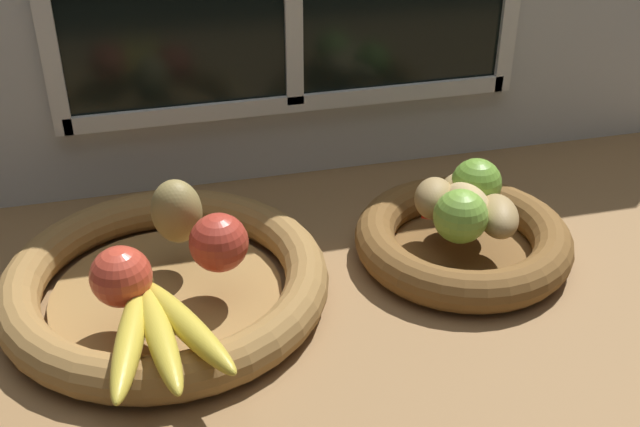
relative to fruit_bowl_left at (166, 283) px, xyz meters
The scene contains 14 objects.
ground_plane 21.81cm from the fruit_bowl_left, ahead, with size 140.00×90.00×3.00cm, color olive.
fruit_bowl_left is the anchor object (origin of this frame).
fruit_bowl_right 37.33cm from the fruit_bowl_left, ahead, with size 27.46×27.46×5.11cm.
apple_red_front 9.81cm from the fruit_bowl_left, 126.17° to the right, with size 6.63×6.63×6.63cm, color #CC422D.
apple_red_right 9.13cm from the fruit_bowl_left, 20.30° to the right, with size 6.76×6.76×6.76cm, color #B73828.
pear_brown 8.49cm from the fruit_bowl_left, 62.90° to the left, with size 5.78×6.20×8.02cm, color olive.
banana_bunch_front 14.28cm from the fruit_bowl_left, 96.08° to the right, with size 13.58×19.81×2.78cm.
potato_large 37.70cm from the fruit_bowl_left, ahead, with size 7.62×4.92×5.02cm, color tan.
potato_small 40.64cm from the fruit_bowl_left, ahead, with size 7.96×4.86×4.32cm, color #A38451.
potato_back 39.66cm from the fruit_bowl_left, ahead, with size 6.62×5.57×4.43cm, color tan.
potato_oblong 34.55cm from the fruit_bowl_left, ahead, with size 6.49×4.98×4.94cm, color #A38451.
lime_near 35.67cm from the fruit_bowl_left, ahead, with size 6.56×6.56×6.56cm, color #7AAD3D.
lime_far 40.66cm from the fruit_bowl_left, ahead, with size 6.47×6.47×6.47cm, color #6B9E33.
chili_pepper 37.52cm from the fruit_bowl_left, ahead, with size 1.78×1.78×11.36cm, color red.
Camera 1 is at (-22.09, -75.81, 57.88)cm, focal length 44.74 mm.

